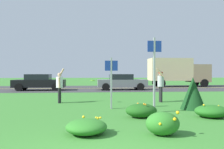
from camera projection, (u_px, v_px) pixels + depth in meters
The scene contains 16 objects.
ground_plane at pixel (92, 100), 13.53m from camera, with size 120.00×120.00×0.00m, color #387A2D.
highway_strip at pixel (92, 88), 23.64m from camera, with size 120.00×9.84×0.01m, color #38383A.
highway_center_stripe at pixel (92, 88), 23.64m from camera, with size 120.00×0.16×0.00m, color yellow.
daylily_clump_mid_left at pixel (212, 111), 8.25m from camera, with size 1.17×1.04×0.49m.
daylily_clump_front_center at pixel (86, 127), 6.01m from camera, with size 1.06×1.11×0.43m.
daylily_clump_front_left at pixel (163, 123), 5.91m from camera, with size 0.86×0.72×0.63m.
daylily_clump_near_camera at pixel (141, 110), 8.26m from camera, with size 1.11×0.92×0.53m.
sign_post_near_path at pixel (111, 78), 10.22m from camera, with size 0.56×0.10×2.23m.
sign_post_by_roadside at pixel (154, 67), 9.30m from camera, with size 0.56×0.10×2.97m.
evergreen_shrub_side at pixel (193, 93), 10.07m from camera, with size 1.07×1.07×1.39m, color #143D19.
person_thrower_white_shirt at pixel (60, 85), 12.20m from camera, with size 0.40×0.49×1.81m.
person_catcher_red_cap_gray_shirt at pixel (161, 84), 12.59m from camera, with size 0.46×0.49×1.83m.
frisbee_lime at pixel (93, 81), 12.15m from camera, with size 0.24×0.24×0.06m.
car_black_center_left at pixel (39, 82), 21.02m from camera, with size 4.50×2.00×1.45m.
car_gray_center_right at pixel (122, 82), 21.67m from camera, with size 4.50×2.00×1.45m.
box_truck_tan at pixel (177, 71), 26.69m from camera, with size 6.70×2.46×3.20m.
Camera 1 is at (-0.04, -3.42, 1.57)m, focal length 37.59 mm.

